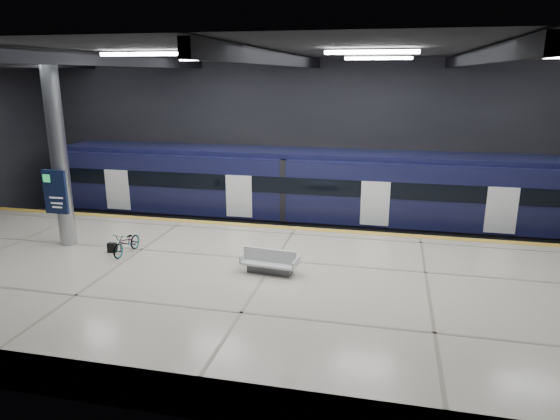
% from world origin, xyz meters
% --- Properties ---
extents(ground, '(30.00, 30.00, 0.00)m').
position_xyz_m(ground, '(0.00, 0.00, 0.00)').
color(ground, black).
rests_on(ground, ground).
extents(room_shell, '(30.10, 16.10, 8.05)m').
position_xyz_m(room_shell, '(-0.00, 0.00, 5.72)').
color(room_shell, black).
rests_on(room_shell, ground).
extents(platform, '(30.00, 11.00, 1.10)m').
position_xyz_m(platform, '(0.00, -2.50, 0.55)').
color(platform, beige).
rests_on(platform, ground).
extents(safety_strip, '(30.00, 0.40, 0.01)m').
position_xyz_m(safety_strip, '(0.00, 2.75, 1.11)').
color(safety_strip, gold).
rests_on(safety_strip, platform).
extents(rails, '(30.00, 1.52, 0.16)m').
position_xyz_m(rails, '(0.00, 5.50, 0.08)').
color(rails, gray).
rests_on(rails, ground).
extents(train, '(29.40, 2.84, 3.79)m').
position_xyz_m(train, '(1.95, 5.50, 2.06)').
color(train, black).
rests_on(train, ground).
extents(bench, '(1.89, 0.95, 0.81)m').
position_xyz_m(bench, '(0.09, -2.12, 1.38)').
color(bench, '#595B60').
rests_on(bench, platform).
extents(bicycle, '(0.65, 1.60, 0.83)m').
position_xyz_m(bicycle, '(-5.28, -1.52, 1.51)').
color(bicycle, '#99999E').
rests_on(bicycle, platform).
extents(pannier_bag, '(0.31, 0.20, 0.35)m').
position_xyz_m(pannier_bag, '(-5.88, -1.52, 1.28)').
color(pannier_bag, black).
rests_on(pannier_bag, platform).
extents(info_column, '(0.90, 0.78, 6.90)m').
position_xyz_m(info_column, '(-8.00, -1.03, 4.46)').
color(info_column, '#9EA0A5').
rests_on(info_column, platform).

